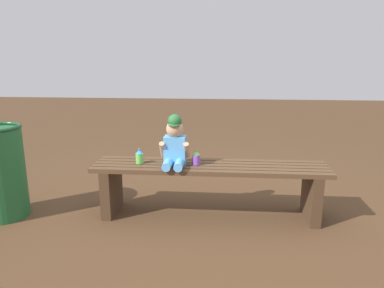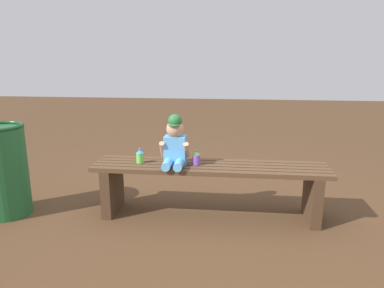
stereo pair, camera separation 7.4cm
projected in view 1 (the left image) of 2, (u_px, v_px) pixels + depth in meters
The scene contains 6 objects.
ground_plane at pixel (209, 215), 2.95m from camera, with size 16.00×16.00×0.00m, color #4C331E.
park_bench at pixel (210, 180), 2.88m from camera, with size 1.86×0.37×0.43m.
child_figure at pixel (175, 143), 2.80m from camera, with size 0.23×0.27×0.40m.
sippy_cup_left at pixel (139, 156), 2.87m from camera, with size 0.06×0.06×0.12m.
sippy_cup_right at pixel (196, 158), 2.83m from camera, with size 0.06×0.06×0.12m.
trash_bin at pixel (1, 172), 2.84m from camera, with size 0.38×0.38×0.75m.
Camera 1 is at (0.08, -2.73, 1.28)m, focal length 33.49 mm.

